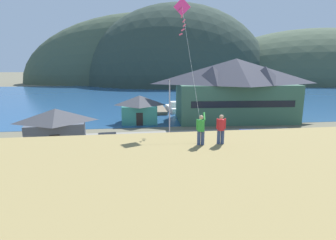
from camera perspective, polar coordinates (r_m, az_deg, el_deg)
name	(u,v)px	position (r m, az deg, el deg)	size (l,w,h in m)	color
ground_plane	(181,170)	(26.95, 2.66, -10.40)	(600.00, 600.00, 0.00)	#66604C
parking_lot_pad	(173,153)	(31.55, 1.04, -6.89)	(40.00, 20.00, 0.10)	gray
bay_water	(147,96)	(85.25, -4.52, 5.05)	(360.00, 84.00, 0.03)	navy
far_hill_west_ridge	(154,82)	(146.97, -3.01, 7.97)	(132.18, 47.77, 71.31)	#42513D
far_hill_east_peak	(178,83)	(142.69, 2.09, 7.86)	(94.45, 73.78, 78.13)	#2D3D33
far_hill_center_saddle	(320,82)	(173.74, 29.41, 7.08)	(139.81, 74.54, 56.67)	#42513D
harbor_lodge	(235,88)	(49.99, 14.03, 6.61)	(22.25, 12.17, 11.00)	#38604C
storage_shed_near_lot	(57,128)	(35.25, -22.45, -1.56)	(7.67, 5.97, 4.92)	#474C56
storage_shed_waterside	(140,109)	(47.00, -5.97, 2.40)	(6.64, 5.58, 4.78)	#338475
wharf_dock	(157,110)	(58.46, -2.25, 2.22)	(3.20, 10.10, 0.70)	#70604C
moored_boat_wharfside	(142,109)	(57.69, -5.58, 2.42)	(2.75, 6.91, 2.16)	#A8A399
moored_boat_outer_mooring	(174,108)	(58.20, 1.22, 2.56)	(2.94, 7.25, 2.16)	silver
parked_car_mid_row_far	(267,155)	(29.45, 20.18, -6.97)	(4.35, 2.37, 1.82)	silver
parked_car_front_row_end	(250,137)	(35.61, 16.83, -3.50)	(4.35, 2.35, 1.82)	navy
parked_car_front_row_silver	(107,141)	(33.38, -12.82, -4.31)	(4.31, 2.28, 1.82)	black
parked_car_front_row_red	(51,163)	(27.83, -23.46, -8.34)	(4.23, 2.12, 1.82)	slate
parked_car_corner_spot	(164,143)	(31.78, -0.90, -4.83)	(4.28, 2.22, 1.82)	red
parked_car_lone_by_shed	(161,156)	(27.37, -1.46, -7.64)	(4.33, 2.31, 1.82)	silver
parked_car_back_row_left	(310,148)	(33.56, 27.71, -5.33)	(4.21, 2.07, 1.82)	navy
parked_car_mid_row_center	(301,136)	(38.46, 26.25, -3.11)	(4.35, 2.36, 1.82)	#236633
parking_light_pole	(170,106)	(35.84, 0.33, 2.96)	(0.24, 0.78, 7.97)	#ADADB2
person_kite_flyer	(201,129)	(15.60, 6.97, -1.86)	(0.59, 0.63, 1.86)	#384770
person_companion	(221,128)	(15.98, 11.11, -1.72)	(0.55, 0.40, 1.74)	#384770
flying_kite	(183,13)	(21.13, 3.16, 21.54)	(1.24, 6.02, 9.30)	#DB3399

